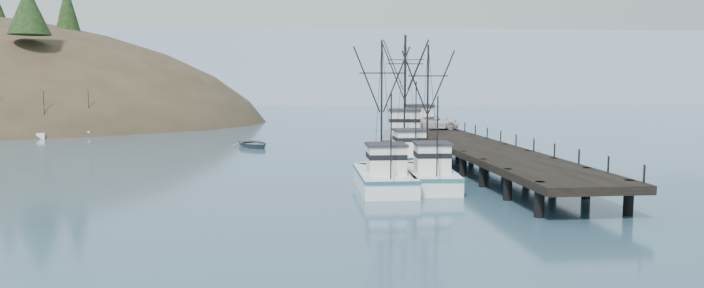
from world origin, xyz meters
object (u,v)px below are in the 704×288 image
(pier_shed, at_px, (419,116))
(pier, at_px, (476,148))
(work_vessel, at_px, (405,140))
(motorboat, at_px, (253,147))
(pickup_truck, at_px, (434,123))
(trawler_mid, at_px, (383,176))
(trawler_near, at_px, (429,175))
(trawler_far, at_px, (406,155))

(pier_shed, bearing_deg, pier, -85.63)
(work_vessel, relative_size, motorboat, 2.74)
(pickup_truck, bearing_deg, motorboat, 86.31)
(pier_shed, distance_m, pickup_truck, 2.00)
(pier, xyz_separation_m, trawler_mid, (-9.73, -9.71, -0.87))
(pier, xyz_separation_m, motorboat, (-20.18, 18.27, -1.69))
(pier, height_order, motorboat, pier)
(motorboat, bearing_deg, trawler_mid, -94.64)
(trawler_near, relative_size, motorboat, 1.88)
(work_vessel, bearing_deg, pier, -72.18)
(pier, bearing_deg, trawler_near, -124.34)
(trawler_far, height_order, motorboat, trawler_far)
(trawler_near, bearing_deg, pier_shed, 79.41)
(trawler_near, height_order, trawler_far, trawler_far)
(pier_shed, relative_size, motorboat, 0.58)
(trawler_mid, distance_m, trawler_far, 12.79)
(work_vessel, xyz_separation_m, pickup_truck, (4.11, 4.09, 1.56))
(work_vessel, distance_m, pickup_truck, 6.01)
(trawler_far, height_order, work_vessel, work_vessel)
(pier_shed, bearing_deg, pickup_truck, -37.48)
(trawler_far, relative_size, pickup_truck, 2.12)
(pier, height_order, pier_shed, pier_shed)
(trawler_far, relative_size, work_vessel, 0.79)
(pier, distance_m, trawler_mid, 13.77)
(work_vessel, bearing_deg, pier_shed, 63.57)
(trawler_mid, bearing_deg, work_vessel, 75.29)
(pickup_truck, bearing_deg, trawler_near, 167.37)
(trawler_near, bearing_deg, pier, 55.66)
(trawler_near, bearing_deg, work_vessel, 83.63)
(trawler_far, distance_m, pier_shed, 15.94)
(pier, bearing_deg, pickup_truck, 89.42)
(pier_shed, bearing_deg, work_vessel, -116.43)
(work_vessel, xyz_separation_m, motorboat, (-16.23, 5.98, -1.23))
(pier, distance_m, pier_shed, 17.67)
(work_vessel, bearing_deg, trawler_mid, -104.71)
(trawler_near, relative_size, pier_shed, 3.26)
(trawler_near, xyz_separation_m, pier_shed, (5.02, 26.84, 2.60))
(trawler_far, xyz_separation_m, motorboat, (-14.46, 15.84, -0.82))
(trawler_mid, relative_size, pickup_truck, 1.89)
(trawler_far, relative_size, motorboat, 2.16)
(pier_shed, distance_m, motorboat, 19.16)
(pier, bearing_deg, trawler_far, 156.93)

